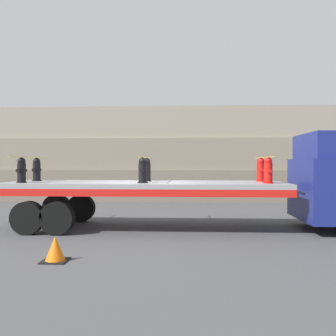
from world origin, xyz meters
name	(u,v)px	position (x,y,z in m)	size (l,w,h in m)	color
ground_plane	(145,228)	(0.00, 0.00, 0.00)	(120.00, 120.00, 0.00)	#474749
rock_cliff	(164,155)	(0.00, 8.99, 2.41)	(60.00, 3.30, 4.82)	#706656
flatbed_trailer	(122,192)	(-0.68, 0.00, 1.09)	(8.25, 2.56, 1.39)	gray
fire_hydrant_black_near_0	(22,171)	(-3.52, -0.54, 1.74)	(0.30, 0.54, 0.73)	black
fire_hydrant_black_far_0	(37,170)	(-3.52, 0.54, 1.74)	(0.30, 0.54, 0.73)	black
fire_hydrant_black_near_1	(143,171)	(0.00, -0.54, 1.74)	(0.30, 0.54, 0.73)	black
fire_hydrant_black_far_1	(147,170)	(0.00, 0.54, 1.74)	(0.30, 0.54, 0.73)	black
fire_hydrant_red_near_2	(268,171)	(3.52, -0.54, 1.74)	(0.30, 0.54, 0.73)	red
fire_hydrant_red_far_2	(261,170)	(3.52, 0.54, 1.74)	(0.30, 0.54, 0.73)	red
cargo_strap_rear	(29,157)	(-3.52, 0.00, 2.13)	(0.05, 2.65, 0.01)	yellow
cargo_strap_middle	(145,157)	(0.00, 0.00, 2.13)	(0.05, 2.65, 0.01)	yellow
cargo_strap_front	(264,157)	(3.52, 0.00, 2.13)	(0.05, 2.65, 0.01)	yellow
traffic_cone	(55,249)	(-1.35, -3.82, 0.24)	(0.51, 0.51, 0.50)	black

